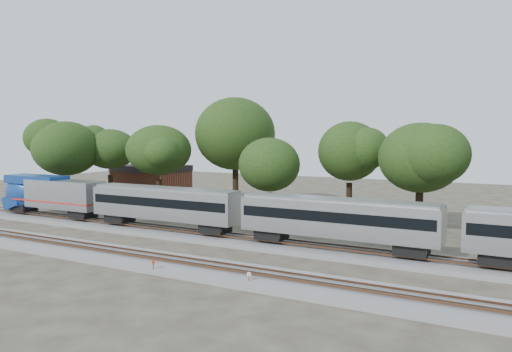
{
  "coord_description": "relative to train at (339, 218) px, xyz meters",
  "views": [
    {
      "loc": [
        25.14,
        -33.89,
        10.11
      ],
      "look_at": [
        3.68,
        5.0,
        6.49
      ],
      "focal_mm": 35.0,
      "sensor_mm": 36.0,
      "label": 1
    }
  ],
  "objects": [
    {
      "name": "ground",
      "position": [
        -11.12,
        -6.0,
        -3.18
      ],
      "size": [
        160.0,
        160.0,
        0.0
      ],
      "primitive_type": "plane",
      "color": "#383328",
      "rests_on": "ground"
    },
    {
      "name": "track_far",
      "position": [
        -11.12,
        -0.0,
        -2.97
      ],
      "size": [
        160.0,
        5.0,
        0.73
      ],
      "color": "slate",
      "rests_on": "ground"
    },
    {
      "name": "track_near",
      "position": [
        -11.12,
        -10.0,
        -2.97
      ],
      "size": [
        160.0,
        5.0,
        0.73
      ],
      "color": "slate",
      "rests_on": "ground"
    },
    {
      "name": "train",
      "position": [
        0.0,
        0.0,
        0.0
      ],
      "size": [
        89.43,
        3.08,
        4.54
      ],
      "color": "#BBBDC2",
      "rests_on": "ground"
    },
    {
      "name": "switch_stand_red",
      "position": [
        -9.73,
        -12.33,
        -2.48
      ],
      "size": [
        0.34,
        0.13,
        1.09
      ],
      "rotation": [
        0.0,
        0.0,
        -0.3
      ],
      "color": "#512D19",
      "rests_on": "ground"
    },
    {
      "name": "switch_stand_white",
      "position": [
        -2.19,
        -11.47,
        -2.55
      ],
      "size": [
        0.31,
        0.06,
        0.99
      ],
      "rotation": [
        0.0,
        0.0,
        -0.06
      ],
      "color": "#512D19",
      "rests_on": "ground"
    },
    {
      "name": "switch_lever",
      "position": [
        -3.79,
        -11.96,
        -3.03
      ],
      "size": [
        0.58,
        0.48,
        0.3
      ],
      "primitive_type": "cube",
      "rotation": [
        0.0,
        0.0,
        -0.42
      ],
      "color": "#512D19",
      "rests_on": "ground"
    },
    {
      "name": "brick_building",
      "position": [
        -39.54,
        22.1,
        -0.51
      ],
      "size": [
        11.31,
        8.18,
        5.31
      ],
      "rotation": [
        0.0,
        0.0,
        -0.04
      ],
      "color": "brown",
      "rests_on": "ground"
    },
    {
      "name": "tree_0",
      "position": [
        -42.6,
        8.13,
        5.09
      ],
      "size": [
        8.42,
        8.42,
        11.88
      ],
      "color": "black",
      "rests_on": "ground"
    },
    {
      "name": "tree_1",
      "position": [
        -39.49,
        13.18,
        4.94
      ],
      "size": [
        8.27,
        8.27,
        11.65
      ],
      "color": "black",
      "rests_on": "ground"
    },
    {
      "name": "tree_2",
      "position": [
        -27.8,
        10.0,
        5.03
      ],
      "size": [
        8.36,
        8.36,
        11.79
      ],
      "color": "black",
      "rests_on": "ground"
    },
    {
      "name": "tree_3",
      "position": [
        -21.21,
        18.15,
        7.13
      ],
      "size": [
        10.49,
        10.49,
        14.78
      ],
      "color": "black",
      "rests_on": "ground"
    },
    {
      "name": "tree_4",
      "position": [
        -11.78,
        9.98,
        3.62
      ],
      "size": [
        6.93,
        6.93,
        9.77
      ],
      "color": "black",
      "rests_on": "ground"
    },
    {
      "name": "tree_5",
      "position": [
        -4.84,
        17.39,
        5.04
      ],
      "size": [
        8.37,
        8.37,
        11.8
      ],
      "color": "black",
      "rests_on": "ground"
    },
    {
      "name": "tree_6",
      "position": [
        4.15,
        12.88,
        4.63
      ],
      "size": [
        7.96,
        7.96,
        11.22
      ],
      "color": "black",
      "rests_on": "ground"
    }
  ]
}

